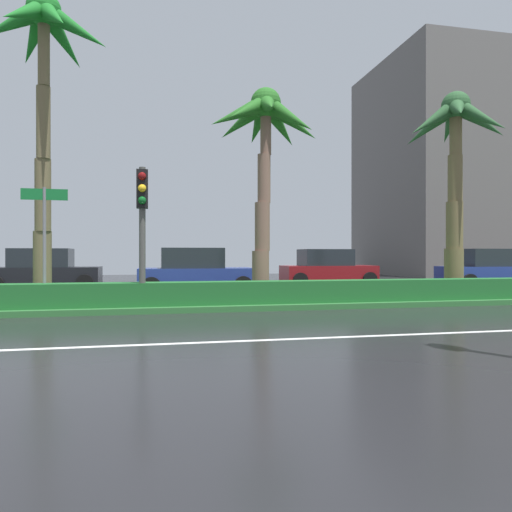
{
  "coord_description": "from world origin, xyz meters",
  "views": [
    {
      "loc": [
        3.5,
        -5.87,
        1.46
      ],
      "look_at": [
        7.33,
        11.97,
        1.41
      ],
      "focal_mm": 33.28,
      "sensor_mm": 36.0,
      "label": 1
    }
  ],
  "objects": [
    {
      "name": "palm_tree_centre_left",
      "position": [
        0.58,
        7.83,
        6.71
      ],
      "size": [
        3.58,
        3.4,
        8.36
      ],
      "color": "brown",
      "rests_on": "median_strip"
    },
    {
      "name": "car_in_traffic_second",
      "position": [
        5.0,
        12.17,
        0.83
      ],
      "size": [
        4.3,
        2.02,
        1.72
      ],
      "color": "navy",
      "rests_on": "ground_plane"
    },
    {
      "name": "car_in_traffic_third",
      "position": [
        11.39,
        15.01,
        0.83
      ],
      "size": [
        4.3,
        2.02,
        1.72
      ],
      "color": "maroon",
      "rests_on": "ground_plane"
    },
    {
      "name": "ground_plane",
      "position": [
        0.0,
        9.0,
        -0.05
      ],
      "size": [
        90.0,
        42.0,
        0.1
      ],
      "primitive_type": "cube",
      "color": "black"
    },
    {
      "name": "car_in_traffic_fourth",
      "position": [
        17.77,
        12.21,
        0.83
      ],
      "size": [
        4.3,
        2.02,
        1.72
      ],
      "color": "navy",
      "rests_on": "ground_plane"
    },
    {
      "name": "median_hedge",
      "position": [
        0.0,
        6.6,
        0.45
      ],
      "size": [
        76.5,
        0.7,
        0.6
      ],
      "color": "#1E6028",
      "rests_on": "median_strip"
    },
    {
      "name": "car_in_traffic_leading",
      "position": [
        -0.92,
        14.97,
        0.83
      ],
      "size": [
        4.3,
        2.02,
        1.72
      ],
      "color": "black",
      "rests_on": "ground_plane"
    },
    {
      "name": "traffic_signal_median_right",
      "position": [
        3.2,
        6.32,
        2.57
      ],
      "size": [
        0.28,
        0.43,
        3.51
      ],
      "color": "#4C4C47",
      "rests_on": "median_strip"
    },
    {
      "name": "street_name_sign",
      "position": [
        0.81,
        6.82,
        2.08
      ],
      "size": [
        1.1,
        0.08,
        3.0
      ],
      "color": "slate",
      "rests_on": "median_strip"
    },
    {
      "name": "building_far_right",
      "position": [
        27.7,
        26.24,
        7.89
      ],
      "size": [
        15.52,
        11.31,
        15.78
      ],
      "color": "#605B59",
      "rests_on": "ground_plane"
    },
    {
      "name": "median_strip",
      "position": [
        0.0,
        8.0,
        0.07
      ],
      "size": [
        85.5,
        4.0,
        0.15
      ],
      "primitive_type": "cube",
      "color": "#2D6B33",
      "rests_on": "ground_plane"
    },
    {
      "name": "palm_tree_centre",
      "position": [
        6.68,
        7.78,
        5.1
      ],
      "size": [
        3.5,
        3.62,
        6.25
      ],
      "color": "brown",
      "rests_on": "median_strip"
    },
    {
      "name": "palm_tree_centre_right",
      "position": [
        13.0,
        7.74,
        5.07
      ],
      "size": [
        3.65,
        3.61,
        6.59
      ],
      "color": "brown",
      "rests_on": "median_strip"
    }
  ]
}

